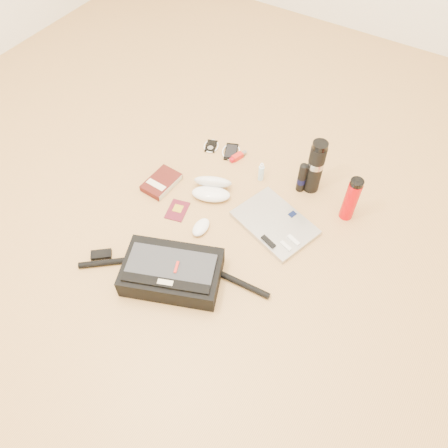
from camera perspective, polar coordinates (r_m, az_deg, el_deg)
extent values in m
plane|color=tan|center=(1.98, -0.52, -1.77)|extent=(4.00, 4.00, 0.00)
cube|color=black|center=(1.83, -6.80, -6.26)|extent=(0.46, 0.38, 0.10)
cube|color=#2A2C31|center=(1.78, -7.03, -5.61)|extent=(0.40, 0.29, 0.01)
cube|color=black|center=(1.75, -7.66, -7.67)|extent=(0.35, 0.17, 0.01)
cube|color=beige|center=(1.75, -7.67, -7.64)|extent=(0.07, 0.04, 0.01)
cube|color=red|center=(1.78, -6.21, -5.69)|extent=(0.03, 0.05, 0.02)
cylinder|color=black|center=(1.95, -14.92, -4.85)|extent=(0.21, 0.18, 0.03)
cylinder|color=black|center=(1.84, 2.39, -7.81)|extent=(0.25, 0.04, 0.03)
cube|color=black|center=(1.99, -15.74, -3.85)|extent=(0.10, 0.09, 0.02)
cube|color=#B1B1B3|center=(2.02, 6.63, 0.12)|extent=(0.42, 0.35, 0.02)
cube|color=black|center=(2.05, 8.92, 1.29)|extent=(0.04, 0.04, 0.00)
cube|color=silver|center=(1.96, 9.06, -2.08)|extent=(0.07, 0.04, 0.01)
cube|color=silver|center=(1.94, 8.06, -2.84)|extent=(0.06, 0.04, 0.01)
cube|color=black|center=(1.94, 5.82, -2.29)|extent=(0.08, 0.04, 0.01)
cube|color=#43120E|center=(2.19, -8.18, 5.41)|extent=(0.13, 0.19, 0.03)
cube|color=beige|center=(2.16, -6.95, 4.74)|extent=(0.01, 0.18, 0.03)
cube|color=#EEE5C0|center=(2.16, -8.86, 5.10)|extent=(0.10, 0.04, 0.00)
cube|color=#541120|center=(2.08, -6.12, 1.79)|extent=(0.12, 0.14, 0.00)
cube|color=yellow|center=(2.08, -6.03, 2.04)|extent=(0.05, 0.05, 0.00)
ellipsoid|color=white|center=(1.99, -3.03, -0.42)|extent=(0.07, 0.11, 0.04)
ellipsoid|color=white|center=(2.10, -1.71, 3.94)|extent=(0.21, 0.16, 0.05)
ellipsoid|color=silver|center=(2.13, -1.47, 5.53)|extent=(0.21, 0.16, 0.11)
ellipsoid|color=black|center=(2.10, -2.70, 4.13)|extent=(0.06, 0.05, 0.02)
ellipsoid|color=black|center=(2.10, -0.73, 3.92)|extent=(0.06, 0.05, 0.02)
cylinder|color=black|center=(2.10, -1.72, 4.07)|extent=(0.03, 0.02, 0.01)
cube|color=black|center=(2.37, -1.69, 10.13)|extent=(0.08, 0.10, 0.01)
cylinder|color=#A6A6A9|center=(2.35, -1.79, 9.93)|extent=(0.04, 0.04, 0.00)
torus|color=white|center=(2.37, -1.69, 10.15)|extent=(0.10, 0.10, 0.01)
cube|color=black|center=(2.33, 0.94, 9.40)|extent=(0.11, 0.14, 0.01)
cube|color=black|center=(2.33, 0.94, 9.52)|extent=(0.09, 0.11, 0.00)
torus|color=white|center=(2.33, 0.94, 9.42)|extent=(0.13, 0.13, 0.01)
cube|color=red|center=(2.30, 1.78, 8.79)|extent=(0.05, 0.07, 0.03)
cube|color=#B50E18|center=(2.28, 1.06, 8.36)|extent=(0.03, 0.03, 0.02)
cylinder|color=#9E9EA0|center=(2.32, 2.53, 9.22)|extent=(0.03, 0.04, 0.02)
cylinder|color=#BBE5F8|center=(2.18, 4.87, 6.65)|extent=(0.03, 0.03, 0.09)
cylinder|color=white|center=(2.15, 4.96, 7.57)|extent=(0.02, 0.02, 0.02)
cylinder|color=silver|center=(2.14, 4.98, 7.79)|extent=(0.01, 0.01, 0.01)
cylinder|color=black|center=(2.13, 10.12, 5.94)|extent=(0.05, 0.05, 0.16)
cylinder|color=black|center=(2.14, 10.05, 5.61)|extent=(0.05, 0.05, 0.03)
ellipsoid|color=black|center=(2.07, 10.44, 7.46)|extent=(0.04, 0.04, 0.02)
cylinder|color=black|center=(2.11, 11.77, 7.07)|extent=(0.09, 0.09, 0.27)
cylinder|color=#ADADB0|center=(2.09, 11.92, 7.71)|extent=(0.10, 0.10, 0.03)
cylinder|color=black|center=(2.01, 12.47, 9.98)|extent=(0.09, 0.09, 0.03)
cylinder|color=red|center=(2.05, 16.20, 2.94)|extent=(0.07, 0.07, 0.22)
cylinder|color=black|center=(1.96, 16.99, 5.18)|extent=(0.06, 0.06, 0.02)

